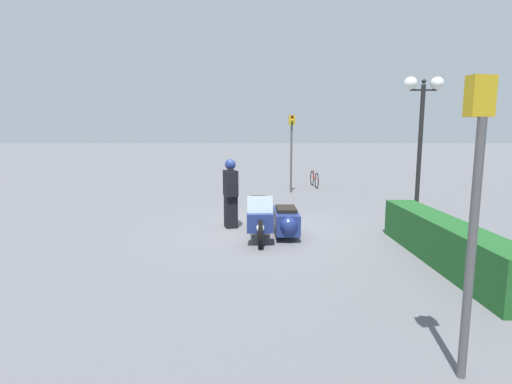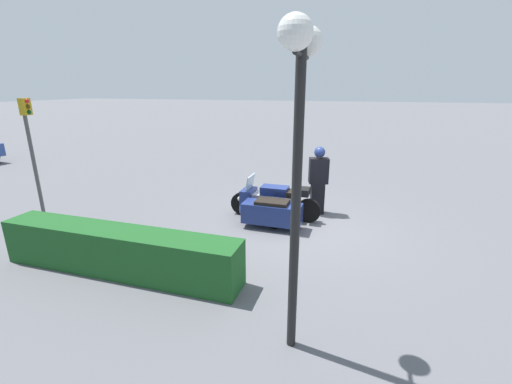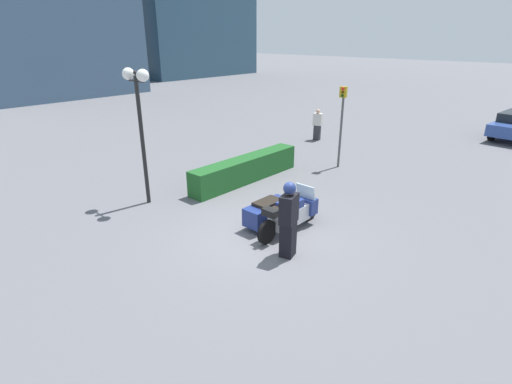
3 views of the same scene
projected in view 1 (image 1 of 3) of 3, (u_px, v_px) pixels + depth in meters
name	position (u px, v px, depth m)	size (l,w,h in m)	color
ground_plane	(267.00, 230.00, 10.68)	(160.00, 160.00, 0.00)	slate
police_motorcycle	(273.00, 219.00, 9.87)	(2.48, 1.28, 1.15)	black
officer_rider	(231.00, 192.00, 10.83)	(0.58, 0.44, 1.88)	black
hedge_bush_curbside	(445.00, 242.00, 7.90)	(4.84, 0.70, 0.88)	#1E5623
twin_lamp_post	(422.00, 111.00, 10.99)	(0.35, 1.09, 4.09)	black
traffic_light_near	(475.00, 184.00, 4.01)	(0.22, 0.28, 3.15)	#4C4C4C
traffic_light_far	(292.00, 142.00, 16.92)	(0.23, 0.27, 3.29)	#4C4C4C
bicycle_parked	(314.00, 179.00, 19.06)	(1.82, 0.11, 0.79)	black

